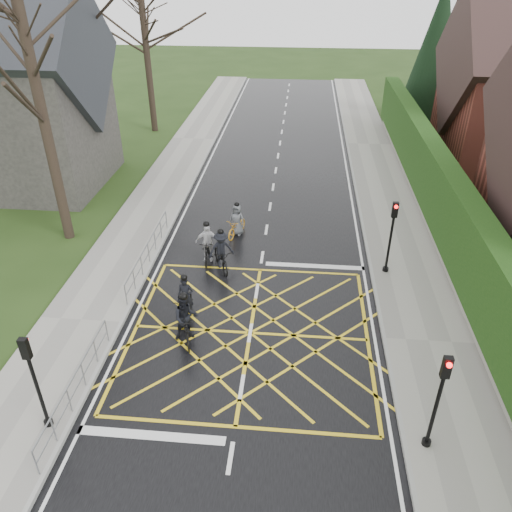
% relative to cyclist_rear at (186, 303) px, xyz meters
% --- Properties ---
extents(ground, '(120.00, 120.00, 0.00)m').
position_rel_cyclist_rear_xyz_m(ground, '(2.39, -0.75, -0.56)').
color(ground, '#1D3210').
rests_on(ground, ground).
extents(road, '(9.00, 80.00, 0.01)m').
position_rel_cyclist_rear_xyz_m(road, '(2.39, -0.75, -0.56)').
color(road, black).
rests_on(road, ground).
extents(sidewalk_right, '(3.00, 80.00, 0.15)m').
position_rel_cyclist_rear_xyz_m(sidewalk_right, '(8.39, -0.75, -0.49)').
color(sidewalk_right, gray).
rests_on(sidewalk_right, ground).
extents(sidewalk_left, '(3.00, 80.00, 0.15)m').
position_rel_cyclist_rear_xyz_m(sidewalk_left, '(-3.61, -0.75, -0.49)').
color(sidewalk_left, gray).
rests_on(sidewalk_left, ground).
extents(stone_wall, '(0.50, 38.00, 0.70)m').
position_rel_cyclist_rear_xyz_m(stone_wall, '(10.14, 5.25, -0.21)').
color(stone_wall, slate).
rests_on(stone_wall, ground).
extents(hedge, '(0.90, 38.00, 2.80)m').
position_rel_cyclist_rear_xyz_m(hedge, '(10.14, 5.25, 1.54)').
color(hedge, black).
rests_on(hedge, stone_wall).
extents(conifer, '(4.60, 4.60, 10.00)m').
position_rel_cyclist_rear_xyz_m(conifer, '(13.14, 25.25, 4.43)').
color(conifer, black).
rests_on(conifer, ground).
extents(church, '(8.80, 7.80, 11.00)m').
position_rel_cyclist_rear_xyz_m(church, '(-11.15, 11.25, 4.37)').
color(church, '#2D2B28').
rests_on(church, ground).
extents(tree_near, '(9.24, 9.24, 11.44)m').
position_rel_cyclist_rear_xyz_m(tree_near, '(-6.61, 5.25, 7.35)').
color(tree_near, black).
rests_on(tree_near, ground).
extents(tree_mid, '(10.08, 10.08, 12.48)m').
position_rel_cyclist_rear_xyz_m(tree_mid, '(-7.61, 13.25, 8.07)').
color(tree_mid, black).
rests_on(tree_mid, ground).
extents(tree_far, '(8.40, 8.40, 10.40)m').
position_rel_cyclist_rear_xyz_m(tree_far, '(-6.91, 21.25, 6.63)').
color(tree_far, black).
rests_on(tree_far, ground).
extents(railing_south, '(0.05, 5.04, 1.03)m').
position_rel_cyclist_rear_xyz_m(railing_south, '(-2.26, -4.25, 0.22)').
color(railing_south, slate).
rests_on(railing_south, ground).
extents(railing_north, '(0.05, 6.04, 1.03)m').
position_rel_cyclist_rear_xyz_m(railing_north, '(-2.26, 3.25, 0.23)').
color(railing_north, slate).
rests_on(railing_north, ground).
extents(traffic_light_ne, '(0.24, 0.31, 3.21)m').
position_rel_cyclist_rear_xyz_m(traffic_light_ne, '(7.49, 3.45, 1.10)').
color(traffic_light_ne, black).
rests_on(traffic_light_ne, ground).
extents(traffic_light_se, '(0.24, 0.31, 3.21)m').
position_rel_cyclist_rear_xyz_m(traffic_light_se, '(7.49, -4.95, 1.10)').
color(traffic_light_se, black).
rests_on(traffic_light_se, ground).
extents(traffic_light_sw, '(0.24, 0.31, 3.21)m').
position_rel_cyclist_rear_xyz_m(traffic_light_sw, '(-2.71, -5.25, 1.10)').
color(traffic_light_sw, black).
rests_on(traffic_light_sw, ground).
extents(cyclist_rear, '(0.63, 1.78, 1.73)m').
position_rel_cyclist_rear_xyz_m(cyclist_rear, '(0.00, 0.00, 0.00)').
color(cyclist_rear, black).
rests_on(cyclist_rear, ground).
extents(cyclist_back, '(1.07, 1.93, 1.86)m').
position_rel_cyclist_rear_xyz_m(cyclist_back, '(0.28, -1.24, 0.14)').
color(cyclist_back, black).
rests_on(cyclist_back, ground).
extents(cyclist_mid, '(1.36, 1.95, 1.80)m').
position_rel_cyclist_rear_xyz_m(cyclist_mid, '(0.78, 3.30, 0.10)').
color(cyclist_mid, black).
rests_on(cyclist_mid, ground).
extents(cyclist_front, '(1.02, 1.88, 1.84)m').
position_rel_cyclist_rear_xyz_m(cyclist_front, '(0.11, 3.80, 0.12)').
color(cyclist_front, black).
rests_on(cyclist_front, ground).
extents(cyclist_lead, '(1.09, 1.77, 1.63)m').
position_rel_cyclist_rear_xyz_m(cyclist_lead, '(1.07, 6.15, 0.00)').
color(cyclist_lead, '#C07D17').
rests_on(cyclist_lead, ground).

